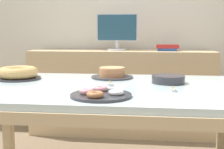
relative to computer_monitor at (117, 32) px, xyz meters
The scene contains 11 objects.
wall_back 0.38m from the computer_monitor, 81.48° to the left, with size 8.00×0.10×2.60m, color silver.
dining_table 1.43m from the computer_monitor, 88.11° to the right, with size 1.81×1.07×0.75m.
sideboard 0.63m from the computer_monitor, ahead, with size 1.89×0.44×0.88m.
computer_monitor is the anchor object (origin of this frame).
book_stack 0.54m from the computer_monitor, ahead, with size 0.23×0.16×0.06m.
cake_chocolate_round 1.09m from the computer_monitor, 86.08° to the right, with size 0.30×0.30×0.08m.
cake_golden_bundt 1.34m from the computer_monitor, 115.66° to the right, with size 0.31×0.31×0.09m.
pastry_platter 1.72m from the computer_monitor, 87.04° to the right, with size 0.31×0.31×0.04m.
plate_stack 1.34m from the computer_monitor, 69.68° to the right, with size 0.21×0.21×0.05m.
tealight_near_front 1.41m from the computer_monitor, 85.95° to the right, with size 0.04×0.04×0.04m.
tealight_left_edge 1.61m from the computer_monitor, 72.94° to the right, with size 0.04×0.04×0.04m.
Camera 1 is at (0.28, -1.85, 1.08)m, focal length 50.00 mm.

